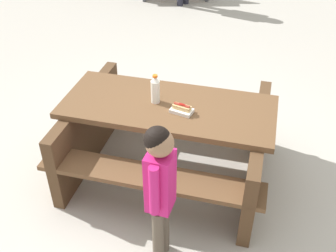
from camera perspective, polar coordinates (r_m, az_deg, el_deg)
The scene contains 5 objects.
ground_plane at distance 3.85m, azimuth 0.00°, elevation -6.33°, with size 30.00×30.00×0.00m, color #B7B2A8.
picnic_table at distance 3.57m, azimuth 0.00°, elevation -1.04°, with size 2.16×1.91×0.75m.
soda_bottle at distance 3.37m, azimuth -1.81°, elevation 5.16°, with size 0.08×0.08×0.26m.
hotdog_tray at distance 3.28m, azimuth 1.97°, elevation 2.41°, with size 0.21×0.19×0.08m.
child_in_coat at distance 2.64m, azimuth -1.15°, elevation -7.90°, with size 0.22×0.28×1.19m.
Camera 1 is at (-0.21, -2.84, 2.59)m, focal length 43.02 mm.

